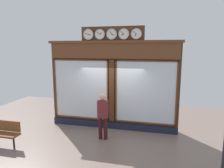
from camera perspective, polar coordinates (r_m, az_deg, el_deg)
The scene contains 4 objects.
ground_plane at distance 6.28m, azimuth -6.55°, elevation -21.50°, with size 14.00×14.00×0.00m, color #7A665B.
shop_facade at distance 8.29m, azimuth 0.20°, elevation -0.12°, with size 5.30×0.42×4.09m.
pedestrian at distance 7.43m, azimuth -2.55°, elevation -8.44°, with size 0.36×0.23×1.69m.
street_bench at distance 8.00m, azimuth -28.62°, elevation -11.42°, with size 1.40×0.40×0.87m.
Camera 1 is at (-1.92, 7.81, 3.27)m, focal length 32.91 mm.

